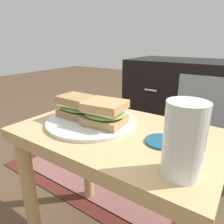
% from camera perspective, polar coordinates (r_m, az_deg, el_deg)
% --- Properties ---
extents(side_table, '(0.56, 0.36, 0.46)m').
position_cam_1_polar(side_table, '(0.62, 1.27, -12.64)').
color(side_table, tan).
rests_on(side_table, ground).
extents(tv_cabinet, '(0.96, 0.46, 0.58)m').
position_cam_1_polar(tv_cabinet, '(1.47, 23.65, 1.51)').
color(tv_cabinet, black).
rests_on(tv_cabinet, ground).
extents(area_rug, '(1.05, 0.69, 0.01)m').
position_cam_1_polar(area_rug, '(1.24, -0.50, -14.69)').
color(area_rug, '#4C1E19').
rests_on(area_rug, ground).
extents(plate, '(0.27, 0.27, 0.01)m').
position_cam_1_polar(plate, '(0.63, -5.76, -2.58)').
color(plate, silver).
rests_on(plate, side_table).
extents(sandwich_front, '(0.13, 0.09, 0.07)m').
position_cam_1_polar(sandwich_front, '(0.65, -9.37, 1.52)').
color(sandwich_front, '#9E7A4C').
rests_on(sandwich_front, plate).
extents(sandwich_back, '(0.13, 0.12, 0.07)m').
position_cam_1_polar(sandwich_back, '(0.58, -2.01, -0.17)').
color(sandwich_back, tan).
rests_on(sandwich_back, plate).
extents(beer_glass, '(0.07, 0.07, 0.14)m').
position_cam_1_polar(beer_glass, '(0.39, 19.33, -7.84)').
color(beer_glass, silver).
rests_on(beer_glass, side_table).
extents(coaster, '(0.08, 0.08, 0.01)m').
position_cam_1_polar(coaster, '(0.52, 13.51, -8.18)').
color(coaster, navy).
rests_on(coaster, side_table).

